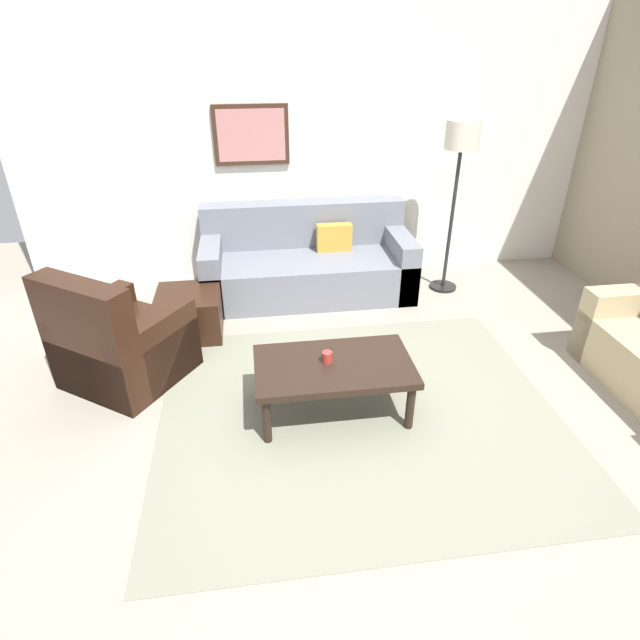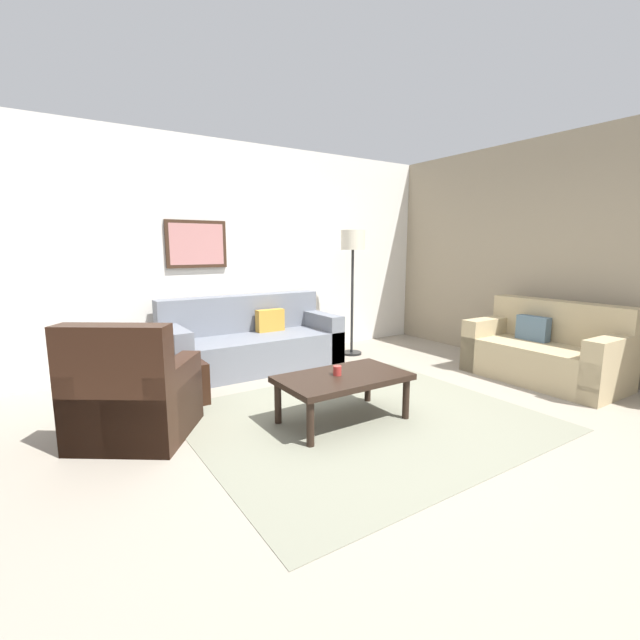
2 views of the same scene
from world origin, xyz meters
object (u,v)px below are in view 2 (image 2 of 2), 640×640
ottoman (172,382)px  framed_artwork (197,244)px  coffee_table (343,381)px  armchair_leather (132,402)px  couch_main (250,343)px  lamp_standing (353,253)px  couch_loveseat (547,353)px  cup (337,371)px

ottoman → framed_artwork: framed_artwork is taller
coffee_table → armchair_leather: bearing=159.4°
couch_main → armchair_leather: (-1.63, -1.44, 0.01)m
ottoman → framed_artwork: size_ratio=0.76×
lamp_standing → armchair_leather: bearing=-157.8°
lamp_standing → couch_loveseat: bearing=-61.9°
couch_loveseat → armchair_leather: 4.32m
couch_main → couch_loveseat: 3.48m
cup → framed_artwork: framed_artwork is taller
cup → lamp_standing: bearing=49.7°
couch_main → lamp_standing: lamp_standing is taller
cup → lamp_standing: lamp_standing is taller
couch_loveseat → cup: couch_loveseat is taller
couch_main → framed_artwork: 1.38m
couch_loveseat → couch_main: bearing=138.3°
ottoman → framed_artwork: (0.67, 1.18, 1.32)m
armchair_leather → framed_artwork: size_ratio=1.50×
coffee_table → lamp_standing: (1.50, 1.85, 1.05)m
ottoman → lamp_standing: bearing=12.5°
ottoman → armchair_leather: bearing=-124.9°
couch_loveseat → ottoman: size_ratio=2.81×
couch_main → cup: couch_main is taller
cup → coffee_table: bearing=-27.6°
coffee_table → lamp_standing: bearing=50.9°
armchair_leather → framed_artwork: (1.14, 1.86, 1.21)m
armchair_leather → ottoman: (0.47, 0.68, -0.11)m
couch_main → armchair_leather: bearing=-138.5°
armchair_leather → coffee_table: size_ratio=1.01×
armchair_leather → cup: 1.64m
coffee_table → cup: bearing=152.4°
couch_main → framed_artwork: size_ratio=2.86×
cup → couch_loveseat: bearing=-6.6°
couch_loveseat → coffee_table: size_ratio=1.43×
ottoman → lamp_standing: lamp_standing is taller
cup → ottoman: bearing=130.3°
armchair_leather → lamp_standing: 3.51m
ottoman → lamp_standing: size_ratio=0.33×
armchair_leather → cup: (1.53, -0.57, 0.14)m
couch_main → coffee_table: (-0.05, -2.03, 0.06)m
armchair_leather → ottoman: armchair_leather is taller
couch_loveseat → framed_artwork: framed_artwork is taller
couch_main → couch_loveseat: size_ratio=1.35×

